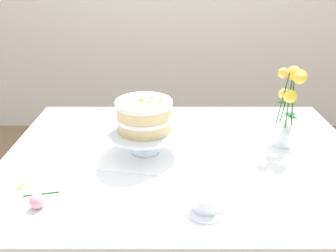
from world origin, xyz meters
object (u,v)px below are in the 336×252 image
(layer_cake, at_px, (144,115))
(fallen_rose, at_px, (37,201))
(flower_vase, at_px, (288,109))
(cake_stand, at_px, (145,134))
(teacup, at_px, (206,204))
(dining_table, at_px, (183,178))

(layer_cake, relative_size, fallen_rose, 1.92)
(layer_cake, relative_size, flower_vase, 0.65)
(layer_cake, bearing_deg, flower_vase, 6.32)
(flower_vase, bearing_deg, layer_cake, -173.68)
(cake_stand, xyz_separation_m, teacup, (0.20, -0.36, -0.06))
(flower_vase, relative_size, teacup, 2.57)
(flower_vase, xyz_separation_m, fallen_rose, (-0.87, -0.40, -0.14))
(teacup, bearing_deg, dining_table, 99.64)
(flower_vase, bearing_deg, cake_stand, -173.68)
(layer_cake, height_order, teacup, layer_cake)
(layer_cake, relative_size, teacup, 1.67)
(cake_stand, height_order, layer_cake, layer_cake)
(layer_cake, bearing_deg, dining_table, -14.99)
(cake_stand, bearing_deg, dining_table, -14.98)
(flower_vase, relative_size, fallen_rose, 2.95)
(dining_table, distance_m, flower_vase, 0.49)
(cake_stand, relative_size, fallen_rose, 2.60)
(dining_table, height_order, fallen_rose, fallen_rose)
(flower_vase, bearing_deg, dining_table, -166.03)
(dining_table, xyz_separation_m, cake_stand, (-0.15, 0.04, 0.18))
(cake_stand, distance_m, teacup, 0.42)
(cake_stand, xyz_separation_m, fallen_rose, (-0.31, -0.34, -0.06))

